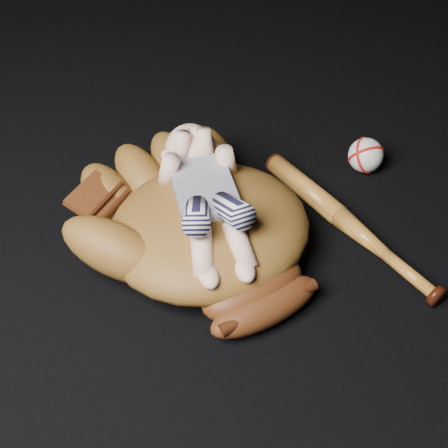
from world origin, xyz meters
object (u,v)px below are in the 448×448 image
Objects in this scene: baseball_bat at (348,224)px; baseball at (366,155)px; baseball_glove at (209,221)px; newborn_baby at (208,197)px.

baseball is at bearing 49.55° from baseball_bat.
newborn_baby is at bearing 70.82° from baseball_glove.
baseball is (0.40, 0.11, -0.04)m from baseball_glove.
newborn_baby is at bearing 168.93° from baseball_bat.
newborn_baby is 0.42m from baseball.
newborn_baby is at bearing -165.40° from baseball.
newborn_baby reaches higher than baseball_bat.
baseball_glove reaches higher than baseball.
newborn_baby is 0.80× the size of baseball_bat.
baseball_glove is 0.28m from baseball_bat.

